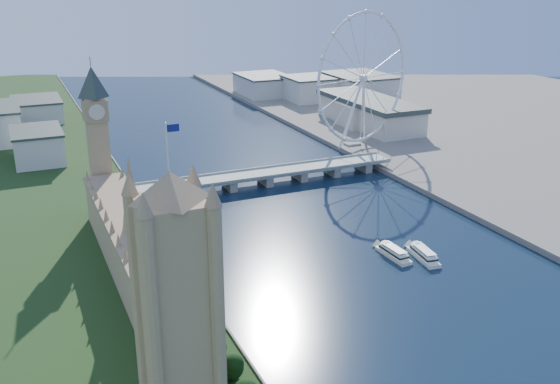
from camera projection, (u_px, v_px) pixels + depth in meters
tree_row at (223, 361)px, 254.72m from camera, size 9.28×217.28×21.20m
victoria_tower at (176, 294)px, 214.73m from camera, size 28.16×28.16×112.00m
parliament_range at (136, 255)px, 328.53m from camera, size 24.00×200.00×70.00m
big_ben at (96, 123)px, 405.51m from camera, size 20.02×20.02×110.00m
westminster_bridge at (265, 176)px, 493.40m from camera, size 220.00×22.00×9.50m
london_eye at (363, 79)px, 566.33m from camera, size 113.60×39.12×124.30m
county_hall at (368, 127)px, 674.47m from camera, size 54.00×144.00×35.00m
city_skyline at (211, 100)px, 729.02m from camera, size 505.00×280.00×32.00m
tour_boat_near at (393, 257)px, 368.76m from camera, size 9.04×30.85×6.76m
tour_boat_far at (423, 259)px, 366.55m from camera, size 12.21×32.42×7.01m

